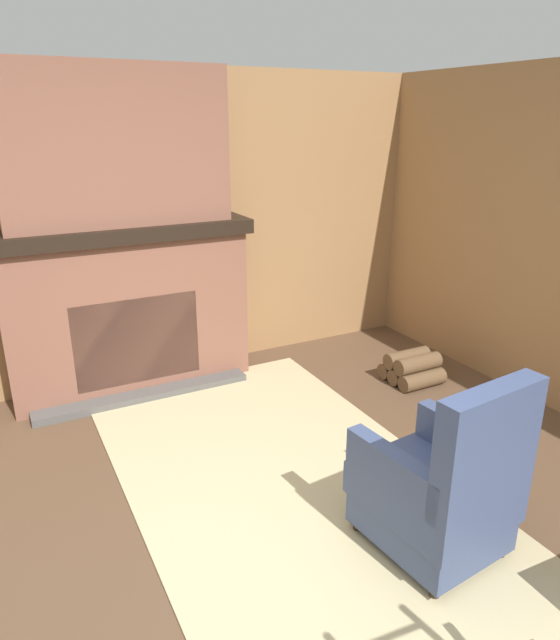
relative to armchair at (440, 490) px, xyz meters
The scene contains 9 objects.
ground_plane 0.96m from the armchair, 95.49° to the right, with size 14.00×14.00×0.00m, color brown.
wood_panel_wall_left 3.10m from the armchair, 162.74° to the right, with size 0.06×6.04×2.49m.
fireplace_hearth 2.76m from the armchair, 161.24° to the right, with size 0.61×1.96×1.34m.
chimney_breast 3.15m from the armchair, 161.32° to the right, with size 0.35×1.64×1.13m.
area_rug 0.76m from the armchair, 142.88° to the right, with size 3.93×1.82×0.01m.
armchair is the anchor object (origin of this frame).
firewood_stack 2.03m from the armchair, 143.53° to the left, with size 0.42×0.41×0.25m.
oil_lamp_vase 3.09m from the armchair, 155.92° to the right, with size 0.12×0.12×0.29m.
storage_case 2.88m from the armchair, behind, with size 0.16×0.27×0.16m.
Camera 1 is at (1.82, -0.92, 2.10)m, focal length 32.00 mm.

